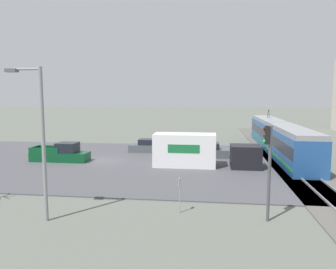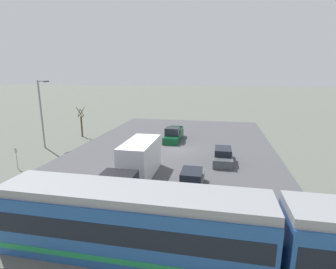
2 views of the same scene
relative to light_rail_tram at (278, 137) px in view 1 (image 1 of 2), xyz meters
name	(u,v)px [view 1 (image 1 of 2)]	position (x,y,z in m)	size (l,w,h in m)	color
ground_plane	(102,161)	(7.92, -18.81, -1.77)	(320.00, 320.00, 0.00)	#60665B
road_surface	(102,161)	(7.92, -18.81, -1.73)	(23.41, 39.27, 0.08)	#4C4C51
rail_bed	(294,166)	(7.92, 0.00, -1.72)	(72.02, 4.40, 0.22)	#5B5954
light_rail_tram	(278,137)	(0.00, 0.00, 0.00)	(26.63, 2.83, 4.61)	#235193
box_truck	(199,152)	(9.50, -8.89, -0.28)	(2.45, 9.76, 3.04)	black
pickup_truck	(61,154)	(8.73, -22.74, -0.98)	(1.91, 5.74, 1.89)	#0C4723
sedan_car_0	(209,151)	(4.71, -8.04, -1.06)	(1.82, 4.27, 1.53)	#4C5156
sedan_car_1	(149,147)	(2.27, -14.96, -1.07)	(1.88, 4.60, 1.50)	#4C5156
traffic_light_pole	(268,160)	(22.21, -4.88, 1.54)	(0.28, 0.47, 5.09)	#47474C
street_lamp_near_crossing	(39,134)	(23.66, -16.70, 2.91)	(0.36, 1.95, 8.11)	gray
no_parking_sign	(180,191)	(21.57, -9.57, -0.52)	(0.32, 0.08, 2.02)	gray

